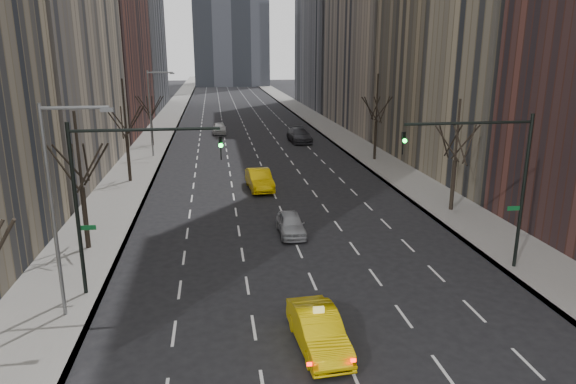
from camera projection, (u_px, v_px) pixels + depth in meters
name	position (u px, v px, depth m)	size (l,w,h in m)	color
sidewalk_left	(164.00, 125.00, 79.19)	(4.50, 320.00, 0.15)	slate
sidewalk_right	(319.00, 122.00, 82.58)	(4.50, 320.00, 0.15)	slate
tree_lw_b	(82.00, 188.00, 28.64)	(3.36, 3.50, 7.82)	black
tree_lw_c	(127.00, 137.00, 43.82)	(3.36, 3.50, 8.74)	black
tree_lw_d	(151.00, 117.00, 61.13)	(3.36, 3.50, 7.36)	black
tree_rw_b	(455.00, 160.00, 35.77)	(3.36, 3.50, 7.82)	black
tree_rw_c	(376.00, 122.00, 52.86)	(3.36, 3.50, 8.74)	black
traffic_mast_left	(113.00, 181.00, 22.84)	(6.69, 0.39, 8.00)	black
traffic_mast_right	(495.00, 168.00, 25.35)	(6.69, 0.39, 8.00)	black
streetlight_near	(59.00, 191.00, 20.66)	(2.83, 0.22, 9.00)	slate
streetlight_far	(153.00, 105.00, 54.06)	(2.83, 0.22, 9.00)	slate
taxi_sedan	(318.00, 330.00, 19.66)	(1.58, 4.53, 1.49)	#DCB704
silver_sedan_ahead	(291.00, 224.00, 31.96)	(1.59, 3.95, 1.34)	#9B9EA3
far_taxi	(260.00, 180.00, 42.34)	(1.77, 5.07, 1.67)	#EBBA04
far_suv_grey	(299.00, 135.00, 64.55)	(2.42, 5.95, 1.73)	#303035
far_car_white	(219.00, 128.00, 71.21)	(1.82, 4.53, 1.54)	silver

